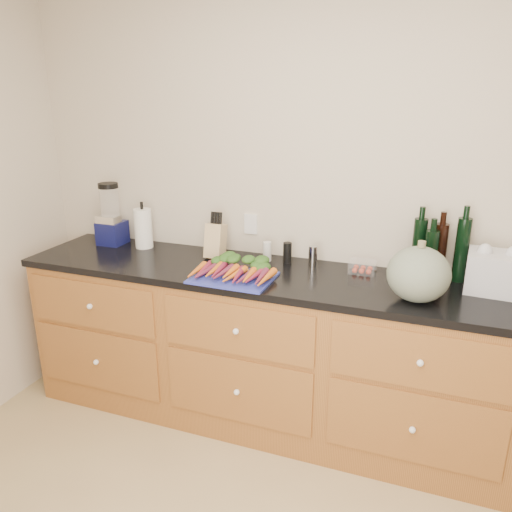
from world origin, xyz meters
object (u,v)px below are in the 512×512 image
at_px(carrots, 235,270).
at_px(paper_towel, 143,228).
at_px(knife_block, 215,241).
at_px(squash, 418,274).
at_px(cutting_board, 233,278).
at_px(tomato_box, 363,267).
at_px(blender_appliance, 111,218).

height_order(carrots, paper_towel, paper_towel).
xyz_separation_m(paper_towel, knife_block, (0.51, -0.02, -0.02)).
distance_m(squash, paper_towel, 1.69).
height_order(cutting_board, carrots, carrots).
relative_size(squash, knife_block, 1.45).
bearing_deg(paper_towel, cutting_board, -23.29).
bearing_deg(tomato_box, paper_towel, -179.58).
relative_size(blender_appliance, knife_block, 1.96).
relative_size(cutting_board, blender_appliance, 1.06).
xyz_separation_m(cutting_board, carrots, (-0.00, 0.03, 0.03)).
distance_m(cutting_board, knife_block, 0.39).
bearing_deg(squash, blender_appliance, 171.56).
bearing_deg(carrots, squash, 0.04).
xyz_separation_m(cutting_board, knife_block, (-0.24, 0.30, 0.10)).
xyz_separation_m(blender_appliance, tomato_box, (1.61, 0.01, -0.14)).
bearing_deg(cutting_board, paper_towel, 156.71).
bearing_deg(knife_block, blender_appliance, 178.62).
relative_size(carrots, tomato_box, 3.17).
height_order(blender_appliance, tomato_box, blender_appliance).
distance_m(paper_towel, knife_block, 0.51).
bearing_deg(carrots, blender_appliance, 163.86).
xyz_separation_m(cutting_board, blender_appliance, (-0.98, 0.32, 0.17)).
xyz_separation_m(cutting_board, paper_towel, (-0.74, 0.32, 0.12)).
xyz_separation_m(squash, paper_towel, (-1.67, 0.28, -0.01)).
bearing_deg(paper_towel, knife_block, -2.26).
distance_m(squash, knife_block, 1.19).
distance_m(carrots, paper_towel, 0.80).
bearing_deg(blender_appliance, paper_towel, 0.52).
relative_size(paper_towel, knife_block, 1.23).
bearing_deg(blender_appliance, knife_block, -1.38).
bearing_deg(knife_block, carrots, -48.26).
bearing_deg(knife_block, squash, -12.82).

